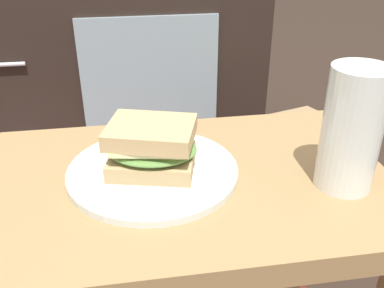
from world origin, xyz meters
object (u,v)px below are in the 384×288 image
sandwich_front (152,147)px  paper_bag (282,178)px  tv_cabinet (112,73)px  beer_glass (351,132)px  plate (153,171)px

sandwich_front → paper_bag: (0.35, 0.40, -0.34)m
tv_cabinet → beer_glass: bearing=-72.4°
tv_cabinet → paper_bag: tv_cabinet is taller
tv_cabinet → paper_bag: (0.43, -0.54, -0.13)m
plate → sandwich_front: size_ratio=1.67×
plate → paper_bag: size_ratio=0.70×
sandwich_front → tv_cabinet: bearing=94.3°
sandwich_front → beer_glass: beer_glass is taller
plate → sandwich_front: 0.04m
sandwich_front → beer_glass: 0.26m
beer_glass → sandwich_front: bearing=165.8°
plate → beer_glass: bearing=-14.2°
plate → beer_glass: (0.25, -0.06, 0.07)m
plate → beer_glass: size_ratio=1.45×
sandwich_front → beer_glass: bearing=-14.2°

